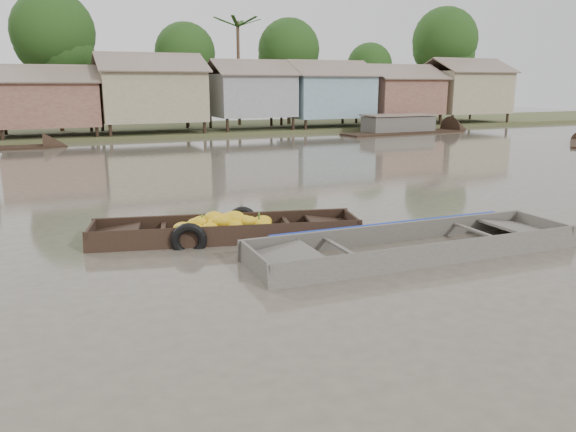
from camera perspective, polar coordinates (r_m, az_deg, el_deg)
name	(u,v)px	position (r m, az deg, el deg)	size (l,w,h in m)	color
ground	(311,277)	(10.37, 2.36, -6.20)	(120.00, 120.00, 0.00)	#51493E
riverbank	(152,89)	(41.30, -13.68, 12.46)	(120.00, 12.47, 10.22)	#384723
banana_boat	(223,230)	(12.93, -6.67, -1.44)	(6.25, 2.80, 0.84)	black
viewer_boat	(414,250)	(12.07, 12.70, -3.42)	(7.22, 2.05, 0.58)	#46403B
distant_boats	(334,133)	(37.38, 4.71, 8.36)	(46.70, 14.24, 1.38)	black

